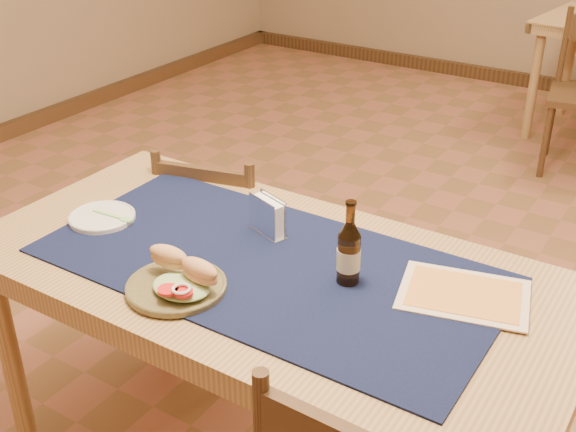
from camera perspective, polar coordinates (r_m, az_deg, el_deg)
The scene contains 10 objects.
main_table at distance 1.92m, azimuth -1.62°, elevation -6.00°, with size 1.60×0.80×0.75m.
placemat at distance 1.87m, azimuth -1.65°, elevation -3.83°, with size 1.20×0.60×0.01m, color black.
baseboard at distance 2.85m, azimuth 7.68°, elevation -8.68°, with size 6.00×7.00×0.10m.
chair_main_far at distance 2.61m, azimuth -5.16°, elevation -2.29°, with size 0.47×0.47×0.83m.
sandwich_plate at distance 1.77m, azimuth -8.60°, elevation -5.12°, with size 0.25×0.25×0.09m.
side_plate at distance 2.14m, azimuth -14.49°, elevation -0.05°, with size 0.19×0.19×0.02m.
fork at distance 2.12m, azimuth -13.49°, elevation -0.04°, with size 0.14×0.03×0.00m.
beer_bottle at distance 1.76m, azimuth 4.82°, elevation -2.92°, with size 0.06×0.06×0.22m.
napkin_holder at distance 1.99m, azimuth -1.63°, elevation -0.05°, with size 0.13×0.08×0.11m.
menu_card at distance 1.80m, azimuth 13.72°, elevation -6.03°, with size 0.35×0.29×0.01m.
Camera 1 is at (0.90, -2.11, 1.74)m, focal length 45.00 mm.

